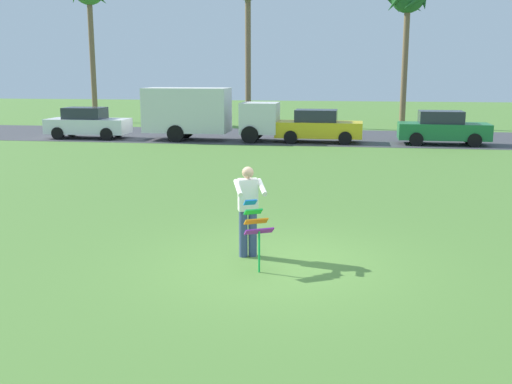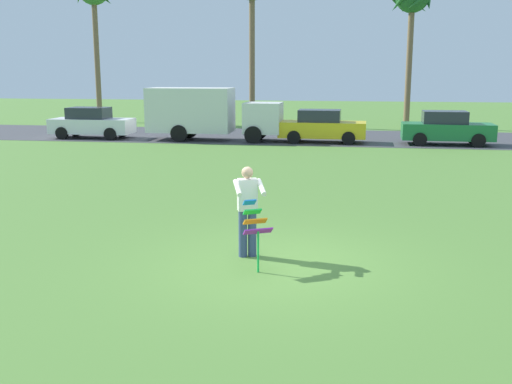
{
  "view_description": "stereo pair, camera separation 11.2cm",
  "coord_description": "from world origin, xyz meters",
  "px_view_note": "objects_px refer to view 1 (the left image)",
  "views": [
    {
      "loc": [
        1.19,
        -10.47,
        3.48
      ],
      "look_at": [
        -0.62,
        1.36,
        1.05
      ],
      "focal_mm": 42.13,
      "sensor_mm": 36.0,
      "label": 1
    },
    {
      "loc": [
        1.31,
        -10.45,
        3.48
      ],
      "look_at": [
        -0.62,
        1.36,
        1.05
      ],
      "focal_mm": 42.13,
      "sensor_mm": 36.0,
      "label": 2
    }
  ],
  "objects_px": {
    "person_kite_flyer": "(248,208)",
    "parked_car_yellow": "(318,127)",
    "kite_held": "(256,224)",
    "parked_truck_white_box": "(203,112)",
    "parked_car_green": "(443,128)",
    "palm_tree_centre_far": "(408,2)",
    "parked_car_white": "(88,123)"
  },
  "relations": [
    {
      "from": "person_kite_flyer",
      "to": "palm_tree_centre_far",
      "type": "relative_size",
      "value": 0.19
    },
    {
      "from": "person_kite_flyer",
      "to": "parked_car_green",
      "type": "bearing_deg",
      "value": 71.52
    },
    {
      "from": "parked_car_white",
      "to": "palm_tree_centre_far",
      "type": "distance_m",
      "value": 20.04
    },
    {
      "from": "parked_truck_white_box",
      "to": "parked_car_green",
      "type": "height_order",
      "value": "parked_truck_white_box"
    },
    {
      "from": "kite_held",
      "to": "palm_tree_centre_far",
      "type": "relative_size",
      "value": 0.14
    },
    {
      "from": "parked_car_yellow",
      "to": "kite_held",
      "type": "bearing_deg",
      "value": -90.3
    },
    {
      "from": "parked_car_white",
      "to": "person_kite_flyer",
      "type": "bearing_deg",
      "value": -58.27
    },
    {
      "from": "parked_truck_white_box",
      "to": "palm_tree_centre_far",
      "type": "distance_m",
      "value": 15.02
    },
    {
      "from": "kite_held",
      "to": "parked_car_white",
      "type": "bearing_deg",
      "value": 121.33
    },
    {
      "from": "parked_truck_white_box",
      "to": "parked_car_green",
      "type": "xyz_separation_m",
      "value": [
        11.67,
        0.0,
        -0.64
      ]
    },
    {
      "from": "person_kite_flyer",
      "to": "parked_car_yellow",
      "type": "xyz_separation_m",
      "value": [
        0.36,
        18.73,
        -0.18
      ]
    },
    {
      "from": "parked_truck_white_box",
      "to": "parked_car_yellow",
      "type": "height_order",
      "value": "parked_truck_white_box"
    },
    {
      "from": "parked_truck_white_box",
      "to": "palm_tree_centre_far",
      "type": "xyz_separation_m",
      "value": [
        10.52,
        8.83,
        6.08
      ]
    },
    {
      "from": "kite_held",
      "to": "parked_car_white",
      "type": "relative_size",
      "value": 0.29
    },
    {
      "from": "parked_car_white",
      "to": "parked_car_yellow",
      "type": "distance_m",
      "value": 11.94
    },
    {
      "from": "parked_car_white",
      "to": "parked_car_green",
      "type": "height_order",
      "value": "same"
    },
    {
      "from": "kite_held",
      "to": "person_kite_flyer",
      "type": "bearing_deg",
      "value": 109.96
    },
    {
      "from": "parked_car_green",
      "to": "palm_tree_centre_far",
      "type": "distance_m",
      "value": 11.15
    },
    {
      "from": "person_kite_flyer",
      "to": "parked_truck_white_box",
      "type": "xyz_separation_m",
      "value": [
        -5.41,
        18.73,
        0.46
      ]
    },
    {
      "from": "palm_tree_centre_far",
      "to": "parked_truck_white_box",
      "type": "bearing_deg",
      "value": -140.0
    },
    {
      "from": "person_kite_flyer",
      "to": "parked_truck_white_box",
      "type": "relative_size",
      "value": 0.26
    },
    {
      "from": "parked_car_white",
      "to": "palm_tree_centre_far",
      "type": "xyz_separation_m",
      "value": [
        16.69,
        8.83,
        6.72
      ]
    },
    {
      "from": "parked_car_green",
      "to": "palm_tree_centre_far",
      "type": "height_order",
      "value": "palm_tree_centre_far"
    },
    {
      "from": "parked_car_green",
      "to": "kite_held",
      "type": "bearing_deg",
      "value": -107.13
    },
    {
      "from": "parked_car_yellow",
      "to": "palm_tree_centre_far",
      "type": "relative_size",
      "value": 0.47
    },
    {
      "from": "parked_car_yellow",
      "to": "parked_truck_white_box",
      "type": "bearing_deg",
      "value": -179.99
    },
    {
      "from": "parked_car_white",
      "to": "parked_car_yellow",
      "type": "xyz_separation_m",
      "value": [
        11.94,
        0.0,
        0.0
      ]
    },
    {
      "from": "parked_truck_white_box",
      "to": "palm_tree_centre_far",
      "type": "relative_size",
      "value": 0.75
    },
    {
      "from": "kite_held",
      "to": "palm_tree_centre_far",
      "type": "xyz_separation_m",
      "value": [
        4.85,
        28.29,
        6.66
      ]
    },
    {
      "from": "person_kite_flyer",
      "to": "parked_truck_white_box",
      "type": "height_order",
      "value": "parked_truck_white_box"
    },
    {
      "from": "parked_car_white",
      "to": "parked_truck_white_box",
      "type": "height_order",
      "value": "parked_truck_white_box"
    },
    {
      "from": "kite_held",
      "to": "parked_car_yellow",
      "type": "height_order",
      "value": "parked_car_yellow"
    }
  ]
}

